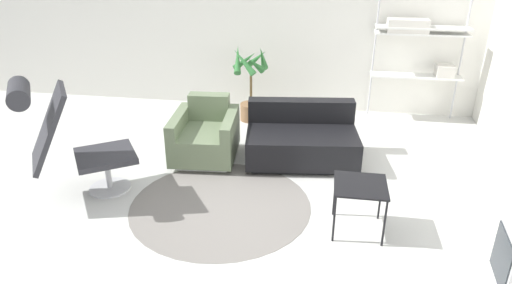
{
  "coord_description": "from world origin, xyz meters",
  "views": [
    {
      "loc": [
        0.72,
        -4.19,
        2.51
      ],
      "look_at": [
        0.02,
        0.06,
        0.55
      ],
      "focal_mm": 32.0,
      "sensor_mm": 36.0,
      "label": 1
    }
  ],
  "objects_px": {
    "side_table": "(360,189)",
    "potted_plant": "(251,88)",
    "lounge_chair": "(63,131)",
    "armchair_red": "(206,137)",
    "couch_low": "(301,140)",
    "shelf_unit": "(419,43)"
  },
  "relations": [
    {
      "from": "potted_plant",
      "to": "shelf_unit",
      "type": "bearing_deg",
      "value": 10.31
    },
    {
      "from": "shelf_unit",
      "to": "lounge_chair",
      "type": "bearing_deg",
      "value": -142.67
    },
    {
      "from": "lounge_chair",
      "to": "side_table",
      "type": "bearing_deg",
      "value": 53.35
    },
    {
      "from": "side_table",
      "to": "potted_plant",
      "type": "bearing_deg",
      "value": 119.4
    },
    {
      "from": "lounge_chair",
      "to": "armchair_red",
      "type": "height_order",
      "value": "lounge_chair"
    },
    {
      "from": "couch_low",
      "to": "potted_plant",
      "type": "xyz_separation_m",
      "value": [
        -0.83,
        1.19,
        0.25
      ]
    },
    {
      "from": "couch_low",
      "to": "armchair_red",
      "type": "bearing_deg",
      "value": -0.12
    },
    {
      "from": "armchair_red",
      "to": "couch_low",
      "type": "xyz_separation_m",
      "value": [
        1.15,
        0.14,
        -0.02
      ]
    },
    {
      "from": "armchair_red",
      "to": "couch_low",
      "type": "distance_m",
      "value": 1.16
    },
    {
      "from": "lounge_chair",
      "to": "shelf_unit",
      "type": "xyz_separation_m",
      "value": [
        3.77,
        2.88,
        0.4
      ]
    },
    {
      "from": "couch_low",
      "to": "shelf_unit",
      "type": "height_order",
      "value": "shelf_unit"
    },
    {
      "from": "lounge_chair",
      "to": "potted_plant",
      "type": "bearing_deg",
      "value": 115.25
    },
    {
      "from": "lounge_chair",
      "to": "side_table",
      "type": "height_order",
      "value": "lounge_chair"
    },
    {
      "from": "lounge_chair",
      "to": "armchair_red",
      "type": "bearing_deg",
      "value": 100.77
    },
    {
      "from": "lounge_chair",
      "to": "armchair_red",
      "type": "relative_size",
      "value": 1.38
    },
    {
      "from": "potted_plant",
      "to": "armchair_red",
      "type": "bearing_deg",
      "value": -103.63
    },
    {
      "from": "armchair_red",
      "to": "couch_low",
      "type": "relative_size",
      "value": 0.66
    },
    {
      "from": "potted_plant",
      "to": "shelf_unit",
      "type": "relative_size",
      "value": 0.66
    },
    {
      "from": "lounge_chair",
      "to": "shelf_unit",
      "type": "bearing_deg",
      "value": 93.18
    },
    {
      "from": "couch_low",
      "to": "shelf_unit",
      "type": "relative_size",
      "value": 0.8
    },
    {
      "from": "couch_low",
      "to": "side_table",
      "type": "relative_size",
      "value": 2.92
    },
    {
      "from": "lounge_chair",
      "to": "armchair_red",
      "type": "distance_m",
      "value": 1.66
    }
  ]
}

